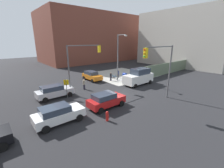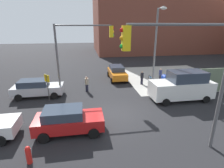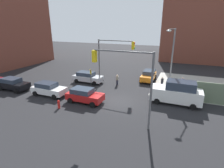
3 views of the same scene
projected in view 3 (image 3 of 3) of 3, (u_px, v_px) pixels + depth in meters
name	position (u px, v px, depth m)	size (l,w,h in m)	color
ground_plane	(117.00, 100.00, 20.34)	(120.00, 120.00, 0.00)	black
sidewalk_corner	(198.00, 86.00, 24.98)	(12.00, 12.00, 0.01)	#9E9B93
traffic_signal_nw_corner	(112.00, 54.00, 23.71)	(5.25, 0.36, 6.50)	#59595B
traffic_signal_se_corner	(127.00, 74.00, 14.02)	(5.28, 0.36, 6.50)	#59595B
street_lamp_corner	(171.00, 56.00, 21.75)	(0.88, 2.63, 8.00)	slate
warning_sign_two_way	(91.00, 75.00, 24.84)	(0.48, 0.48, 2.40)	#4C4C4C
mailbox_blue	(177.00, 88.00, 22.24)	(0.56, 0.64, 1.43)	navy
fire_hydrant	(59.00, 104.00, 18.30)	(0.26, 0.26, 0.94)	red
coupe_silver	(88.00, 77.00, 26.50)	(4.50, 2.02, 1.62)	#B7BABF
sedan_black	(13.00, 84.00, 23.45)	(4.29, 2.02, 1.62)	black
coupe_white	(49.00, 89.00, 21.64)	(4.30, 2.02, 1.62)	white
coupe_orange	(149.00, 75.00, 27.35)	(2.02, 4.29, 1.62)	orange
hatchback_red	(84.00, 95.00, 19.67)	(4.16, 2.02, 1.62)	#B21919
van_white_delivery	(177.00, 93.00, 19.23)	(5.40, 2.32, 2.62)	white
pedestrian_crossing	(162.00, 82.00, 24.27)	(0.36, 0.36, 1.55)	black
pedestrian_waiting	(182.00, 83.00, 24.12)	(0.36, 0.36, 1.55)	navy
pedestrian_walking_north	(117.00, 80.00, 25.36)	(0.36, 0.36, 1.57)	#9E937A
bicycle_leaning_on_fence	(173.00, 85.00, 24.52)	(0.05, 1.75, 0.97)	black
bicycle_at_crosswalk	(91.00, 78.00, 27.94)	(1.75, 0.05, 0.97)	black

